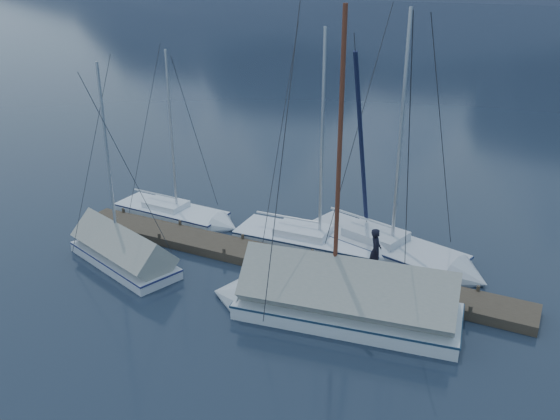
% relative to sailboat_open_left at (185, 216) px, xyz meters
% --- Properties ---
extents(ground, '(1000.00, 1000.00, 0.00)m').
position_rel_sailboat_open_left_xyz_m(ground, '(5.63, -3.93, -0.14)').
color(ground, black).
rests_on(ground, ground).
extents(dock, '(18.00, 1.50, 0.54)m').
position_rel_sailboat_open_left_xyz_m(dock, '(5.63, -1.93, -0.03)').
color(dock, '#382D23').
rests_on(dock, ground).
extents(mooring_posts, '(15.12, 1.52, 0.35)m').
position_rel_sailboat_open_left_xyz_m(mooring_posts, '(5.13, -1.93, 0.21)').
color(mooring_posts, '#382D23').
rests_on(mooring_posts, ground).
extents(sailboat_open_left, '(6.09, 2.59, 7.97)m').
position_rel_sailboat_open_left_xyz_m(sailboat_open_left, '(0.00, 0.00, 0.00)').
color(sailboat_open_left, white).
rests_on(sailboat_open_left, ground).
extents(sailboat_open_mid, '(7.06, 3.00, 9.23)m').
position_rel_sailboat_open_left_xyz_m(sailboat_open_mid, '(6.85, 0.11, 0.02)').
color(sailboat_open_mid, silver).
rests_on(sailboat_open_mid, ground).
extents(sailboat_open_right, '(7.84, 4.07, 9.98)m').
position_rel_sailboat_open_left_xyz_m(sailboat_open_right, '(9.61, 0.59, 0.04)').
color(sailboat_open_right, silver).
rests_on(sailboat_open_right, ground).
extents(sailboat_covered_near, '(8.33, 3.75, 10.48)m').
position_rel_sailboat_open_left_xyz_m(sailboat_covered_near, '(8.53, -4.32, 0.38)').
color(sailboat_covered_near, silver).
rests_on(sailboat_covered_near, ground).
extents(sailboat_covered_far, '(6.04, 3.46, 8.13)m').
position_rel_sailboat_open_left_xyz_m(sailboat_covered_far, '(0.01, -4.38, 0.26)').
color(sailboat_covered_far, silver).
rests_on(sailboat_covered_far, ground).
extents(person, '(0.55, 0.69, 1.64)m').
position_rel_sailboat_open_left_xyz_m(person, '(9.12, -1.48, 1.02)').
color(person, black).
rests_on(person, dock).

